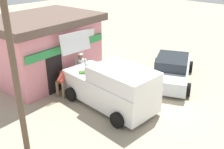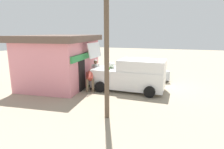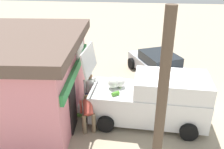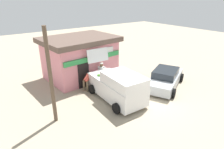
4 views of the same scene
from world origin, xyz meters
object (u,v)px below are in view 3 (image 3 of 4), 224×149
Objects in this scene: parked_sedan at (159,66)px; customer_bending at (88,111)px; unloaded_banana_pile at (83,109)px; paint_bucket at (94,93)px; storefront_bar at (28,76)px; vendor_standing at (90,89)px; delivery_van at (152,99)px.

parked_sedan is 3.63× the size of customer_bending.
unloaded_banana_pile is at bearing 140.62° from parked_sedan.
parked_sedan reaches higher than paint_bucket.
customer_bending reaches higher than unloaded_banana_pile.
parked_sedan is (4.20, -5.34, -1.08)m from storefront_bar.
vendor_standing is at bearing -175.89° from paint_bucket.
vendor_standing is 0.90m from unloaded_banana_pile.
storefront_bar is 1.29× the size of delivery_van.
storefront_bar reaches higher than delivery_van.
storefront_bar is at bearing 103.48° from vendor_standing.
storefront_bar is 4.90m from delivery_van.
delivery_van is 2.50m from customer_bending.
vendor_standing is (0.44, 2.52, 0.04)m from delivery_van.
parked_sedan is at bearing -50.75° from paint_bucket.
unloaded_banana_pile is at bearing 143.98° from vendor_standing.
customer_bending is at bearing 111.29° from delivery_van.
delivery_van reaches higher than customer_bending.
parked_sedan is 5.18m from unloaded_banana_pile.
parked_sedan reaches higher than customer_bending.
storefront_bar is at bearing 126.71° from paint_bucket.
delivery_van is 6.38× the size of unloaded_banana_pile.
storefront_bar reaches higher than unloaded_banana_pile.
storefront_bar is 2.56m from unloaded_banana_pile.
delivery_van reaches higher than parked_sedan.
delivery_van is 2.88m from unloaded_banana_pile.
storefront_bar reaches higher than parked_sedan.
delivery_van reaches higher than unloaded_banana_pile.
storefront_bar is at bearing 128.21° from parked_sedan.
delivery_van is at bearing -120.82° from paint_bucket.
customer_bending is (-1.35, -0.20, -0.20)m from vendor_standing.
delivery_van is at bearing -68.71° from customer_bending.
customer_bending is 1.81× the size of unloaded_banana_pile.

